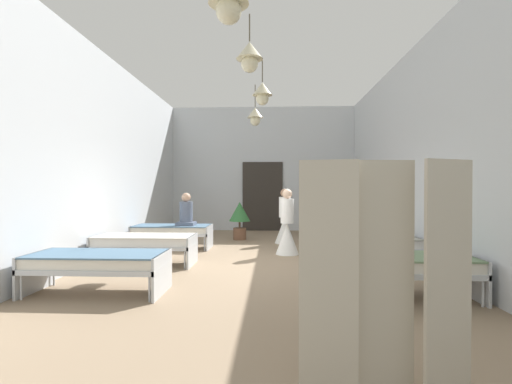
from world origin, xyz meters
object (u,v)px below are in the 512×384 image
(bed_left_row_0, at_px, (98,262))
(privacy_screen, at_px, (387,278))
(bed_right_row_0, at_px, (402,265))
(nurse_mid_aisle, at_px, (287,231))
(bed_left_row_1, at_px, (145,242))
(potted_plant, at_px, (240,216))
(patient_seated_primary, at_px, (186,213))
(bed_right_row_2, at_px, (346,232))
(bed_left_row_2, at_px, (172,231))
(nurse_near_aisle, at_px, (284,224))
(bed_right_row_1, at_px, (366,244))

(bed_left_row_0, height_order, privacy_screen, privacy_screen)
(bed_right_row_0, height_order, nurse_mid_aisle, nurse_mid_aisle)
(bed_left_row_1, height_order, privacy_screen, privacy_screen)
(bed_right_row_0, xyz_separation_m, potted_plant, (-2.73, 5.38, 0.25))
(nurse_mid_aisle, xyz_separation_m, patient_seated_primary, (-2.46, 0.65, 0.34))
(bed_left_row_0, distance_m, bed_right_row_2, 5.70)
(privacy_screen, bearing_deg, bed_left_row_0, 138.17)
(bed_left_row_2, bearing_deg, privacy_screen, -61.89)
(bed_left_row_1, distance_m, nurse_mid_aisle, 3.07)
(nurse_near_aisle, bearing_deg, nurse_mid_aisle, 120.79)
(patient_seated_primary, bearing_deg, bed_left_row_2, 178.73)
(bed_right_row_2, relative_size, patient_seated_primary, 2.38)
(bed_left_row_2, bearing_deg, potted_plant, 46.03)
(bed_right_row_2, distance_m, nurse_near_aisle, 1.74)
(bed_right_row_1, bearing_deg, patient_seated_primary, 154.14)
(bed_left_row_1, xyz_separation_m, nurse_near_aisle, (2.80, 2.86, 0.09))
(bed_right_row_0, relative_size, bed_right_row_2, 1.00)
(nurse_mid_aisle, height_order, privacy_screen, privacy_screen)
(nurse_near_aisle, bearing_deg, bed_right_row_0, 137.43)
(bed_left_row_0, relative_size, bed_left_row_1, 1.00)
(privacy_screen, bearing_deg, bed_left_row_1, 121.63)
(bed_right_row_1, relative_size, privacy_screen, 1.12)
(bed_right_row_0, bearing_deg, bed_right_row_2, 90.00)
(bed_right_row_1, relative_size, potted_plant, 1.74)
(bed_right_row_2, distance_m, patient_seated_primary, 3.93)
(bed_left_row_2, xyz_separation_m, privacy_screen, (3.30, -6.18, 0.41))
(bed_left_row_1, xyz_separation_m, bed_left_row_2, (0.00, 1.90, 0.00))
(bed_right_row_1, relative_size, bed_left_row_2, 1.00)
(bed_left_row_1, height_order, nurse_mid_aisle, nurse_mid_aisle)
(bed_left_row_1, distance_m, potted_plant, 3.81)
(nurse_near_aisle, bearing_deg, patient_seated_primary, 51.99)
(nurse_mid_aisle, bearing_deg, bed_right_row_2, 44.94)
(bed_left_row_0, relative_size, bed_right_row_1, 1.00)
(bed_left_row_2, distance_m, privacy_screen, 7.02)
(patient_seated_primary, relative_size, privacy_screen, 0.47)
(patient_seated_primary, bearing_deg, nurse_near_aisle, 21.53)
(bed_right_row_0, bearing_deg, patient_seated_primary, 135.83)
(nurse_mid_aisle, height_order, potted_plant, nurse_mid_aisle)
(bed_left_row_0, bearing_deg, bed_right_row_2, 41.78)
(bed_right_row_2, height_order, privacy_screen, privacy_screen)
(nurse_near_aisle, distance_m, patient_seated_primary, 2.66)
(bed_left_row_0, bearing_deg, potted_plant, 74.16)
(bed_left_row_1, relative_size, bed_right_row_2, 1.00)
(bed_left_row_0, distance_m, nurse_near_aisle, 5.52)
(nurse_near_aisle, bearing_deg, bed_left_row_1, 76.05)
(bed_right_row_1, height_order, potted_plant, potted_plant)
(bed_right_row_2, height_order, nurse_near_aisle, nurse_near_aisle)
(privacy_screen, bearing_deg, patient_seated_primary, 109.55)
(bed_right_row_2, bearing_deg, potted_plant, 149.85)
(nurse_mid_aisle, bearing_deg, bed_left_row_1, -135.79)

